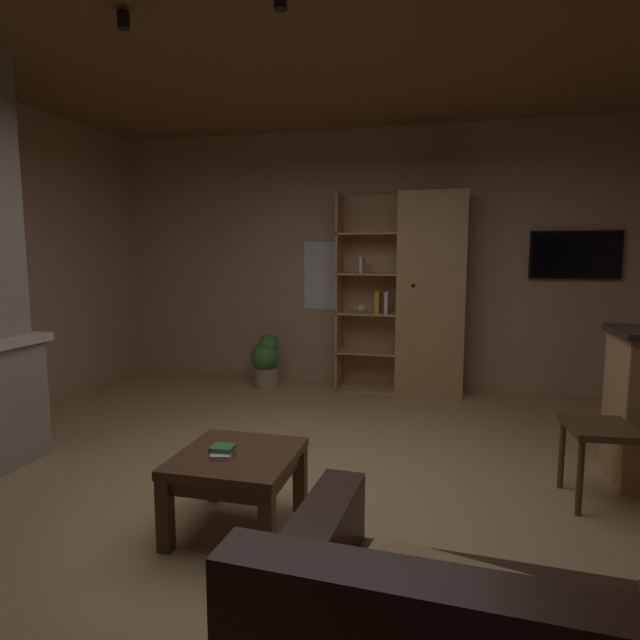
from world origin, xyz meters
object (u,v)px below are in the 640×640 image
bookshelf_cabinet (423,295)px  potted_floor_plant (266,360)px  table_book_0 (221,455)px  coffee_table (237,469)px  table_book_1 (223,448)px  dining_chair (621,418)px  wall_mounted_tv (575,255)px

bookshelf_cabinet → potted_floor_plant: size_ratio=3.54×
table_book_0 → coffee_table: bearing=56.6°
coffee_table → potted_floor_plant: size_ratio=1.09×
bookshelf_cabinet → coffee_table: (-0.80, -3.11, -0.71)m
coffee_table → potted_floor_plant: 3.07m
coffee_table → table_book_1: table_book_1 is taller
dining_chair → wall_mounted_tv: bearing=84.9°
coffee_table → potted_floor_plant: potted_floor_plant is taller
coffee_table → table_book_1: size_ratio=5.41×
bookshelf_cabinet → dining_chair: size_ratio=2.29×
table_book_1 → potted_floor_plant: potted_floor_plant is taller
bookshelf_cabinet → wall_mounted_tv: bearing=8.0°
bookshelf_cabinet → wall_mounted_tv: (1.49, 0.21, 0.42)m
bookshelf_cabinet → dining_chair: 2.68m
table_book_1 → dining_chair: dining_chair is taller
coffee_table → dining_chair: bearing=21.3°
table_book_0 → potted_floor_plant: (-0.84, 3.02, -0.13)m
bookshelf_cabinet → potted_floor_plant: (-1.69, -0.17, -0.74)m
bookshelf_cabinet → coffee_table: size_ratio=3.26×
coffee_table → table_book_0: size_ratio=6.23×
table_book_0 → dining_chair: (2.12, 0.89, 0.09)m
wall_mounted_tv → coffee_table: bearing=-124.6°
dining_chair → bookshelf_cabinet: bearing=118.8°
table_book_0 → table_book_1: bearing=104.5°
coffee_table → wall_mounted_tv: (2.29, 3.32, 1.13)m
bookshelf_cabinet → potted_floor_plant: bearing=-174.2°
table_book_1 → dining_chair: size_ratio=0.13×
wall_mounted_tv → table_book_0: bearing=-124.6°
table_book_1 → potted_floor_plant: bearing=105.5°
coffee_table → wall_mounted_tv: 4.19m
coffee_table → potted_floor_plant: bearing=106.8°
coffee_table → wall_mounted_tv: wall_mounted_tv is taller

